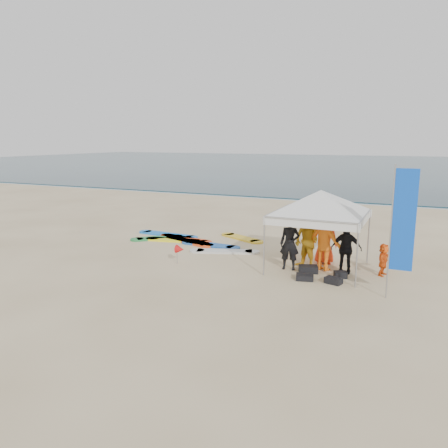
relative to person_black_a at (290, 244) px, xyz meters
name	(u,v)px	position (x,y,z in m)	size (l,w,h in m)	color
ground	(165,276)	(-3.20, -2.24, -0.84)	(120.00, 120.00, 0.00)	beige
ocean	(375,166)	(-3.20, 57.76, -0.80)	(160.00, 84.00, 0.08)	#0C2633
shoreline_foam	(309,200)	(-3.20, 15.96, -0.83)	(160.00, 1.20, 0.01)	silver
person_black_a	(290,244)	(0.00, 0.00, 0.00)	(0.61, 0.40, 1.67)	black
person_yellow	(307,241)	(0.46, 0.32, 0.05)	(0.86, 0.67, 1.77)	gold
person_orange_a	(325,240)	(1.02, 0.42, 0.13)	(1.24, 0.72, 1.93)	orange
person_black_b	(346,249)	(1.69, 0.28, -0.06)	(0.91, 0.38, 1.55)	black
person_orange_b	(325,239)	(0.86, 1.13, -0.01)	(0.80, 0.52, 1.65)	#FF3B16
person_seated	(383,260)	(2.75, 0.57, -0.35)	(0.91, 0.29, 0.98)	#F65C15
canopy_tent	(321,190)	(0.81, 0.44, 1.66)	(3.81, 3.81, 2.87)	#A5A5A8
feather_flag	(403,222)	(3.26, -1.43, 1.19)	(0.58, 0.04, 3.45)	#A5A5A8
marker_pennant	(180,249)	(-3.43, -0.91, -0.34)	(0.28, 0.28, 0.64)	#A5A5A8
gear_pile	(317,274)	(1.00, -0.47, -0.74)	(1.54, 1.25, 0.22)	black
surfboard_spread	(193,241)	(-4.60, 2.08, -0.80)	(5.63, 3.50, 0.07)	gold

